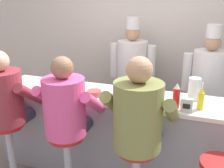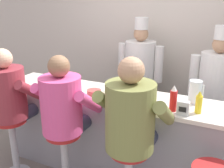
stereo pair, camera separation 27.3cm
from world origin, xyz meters
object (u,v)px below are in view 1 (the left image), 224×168
object	(u,v)px
mustard_bottle_yellow	(201,99)
diner_seated_pink	(67,111)
diner_seated_maroon	(7,101)
hot_sauce_bottle_orange	(145,95)
napkin_dispenser_chrome	(187,105)
coffee_mug_tan	(109,97)
cook_in_whites_far	(208,85)
cereal_bowl	(94,93)
ketchup_bottle_red	(176,97)
diner_seated_olive	(139,119)
water_pitcher_clear	(194,89)
cook_in_whites_near	(132,71)
breakfast_plate	(56,86)
coffee_mug_blue	(124,98)

from	to	relation	value
mustard_bottle_yellow	diner_seated_pink	world-z (taller)	diner_seated_pink
mustard_bottle_yellow	diner_seated_maroon	distance (m)	1.91
hot_sauce_bottle_orange	napkin_dispenser_chrome	size ratio (longest dim) A/B	1.22
coffee_mug_tan	diner_seated_maroon	xyz separation A→B (m)	(-1.00, -0.30, -0.07)
diner_seated_maroon	diner_seated_pink	distance (m)	0.69
napkin_dispenser_chrome	cook_in_whites_far	xyz separation A→B (m)	(0.18, 1.07, -0.12)
cereal_bowl	coffee_mug_tan	world-z (taller)	coffee_mug_tan
cereal_bowl	diner_seated_maroon	xyz separation A→B (m)	(-0.81, -0.38, -0.06)
ketchup_bottle_red	cook_in_whites_far	xyz separation A→B (m)	(0.29, 1.02, -0.17)
diner_seated_olive	diner_seated_maroon	bearing A→B (deg)	-179.89
water_pitcher_clear	cook_in_whites_near	bearing A→B (deg)	133.95
napkin_dispenser_chrome	hot_sauce_bottle_orange	bearing A→B (deg)	165.10
diner_seated_pink	cook_in_whites_near	size ratio (longest dim) A/B	0.87
ketchup_bottle_red	hot_sauce_bottle_orange	xyz separation A→B (m)	(-0.30, 0.06, -0.04)
mustard_bottle_yellow	breakfast_plate	xyz separation A→B (m)	(-1.56, 0.08, -0.08)
diner_seated_maroon	cook_in_whites_near	bearing A→B (deg)	59.95
napkin_dispenser_chrome	cook_in_whites_near	xyz separation A→B (m)	(-0.85, 1.26, -0.10)
cook_in_whites_near	ketchup_bottle_red	bearing A→B (deg)	-58.21
cereal_bowl	water_pitcher_clear	bearing A→B (deg)	13.81
hot_sauce_bottle_orange	coffee_mug_blue	bearing A→B (deg)	-160.49
ketchup_bottle_red	diner_seated_pink	size ratio (longest dim) A/B	0.17
coffee_mug_tan	diner_seated_olive	size ratio (longest dim) A/B	0.09
diner_seated_pink	cook_in_whites_near	bearing A→B (deg)	82.42
coffee_mug_blue	coffee_mug_tan	bearing A→B (deg)	-166.58
ketchup_bottle_red	mustard_bottle_yellow	size ratio (longest dim) A/B	1.18
breakfast_plate	cereal_bowl	size ratio (longest dim) A/B	1.81
breakfast_plate	diner_seated_pink	distance (m)	0.62
cereal_bowl	napkin_dispenser_chrome	xyz separation A→B (m)	(0.94, -0.09, 0.03)
diner_seated_pink	cook_in_whites_far	size ratio (longest dim) A/B	0.89
coffee_mug_tan	hot_sauce_bottle_orange	bearing A→B (deg)	16.83
hot_sauce_bottle_orange	diner_seated_maroon	size ratio (longest dim) A/B	0.11
ketchup_bottle_red	coffee_mug_tan	bearing A→B (deg)	-176.11
diner_seated_maroon	diner_seated_olive	bearing A→B (deg)	0.11
cereal_bowl	diner_seated_pink	world-z (taller)	diner_seated_pink
coffee_mug_tan	coffee_mug_blue	world-z (taller)	coffee_mug_tan
water_pitcher_clear	cereal_bowl	world-z (taller)	water_pitcher_clear
water_pitcher_clear	coffee_mug_blue	distance (m)	0.71
diner_seated_olive	water_pitcher_clear	bearing A→B (deg)	56.34
breakfast_plate	cereal_bowl	xyz separation A→B (m)	(0.51, -0.10, 0.01)
mustard_bottle_yellow	hot_sauce_bottle_orange	size ratio (longest dim) A/B	1.35
breakfast_plate	napkin_dispenser_chrome	bearing A→B (deg)	-7.25
coffee_mug_blue	diner_seated_pink	world-z (taller)	diner_seated_pink
mustard_bottle_yellow	cook_in_whites_near	world-z (taller)	cook_in_whites_near
diner_seated_maroon	hot_sauce_bottle_orange	bearing A→B (deg)	16.55
ketchup_bottle_red	napkin_dispenser_chrome	world-z (taller)	ketchup_bottle_red
breakfast_plate	cereal_bowl	world-z (taller)	cereal_bowl
breakfast_plate	coffee_mug_tan	xyz separation A→B (m)	(0.70, -0.18, 0.03)
coffee_mug_tan	diner_seated_pink	size ratio (longest dim) A/B	0.09
ketchup_bottle_red	coffee_mug_tan	distance (m)	0.65
cereal_bowl	diner_seated_olive	distance (m)	0.69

